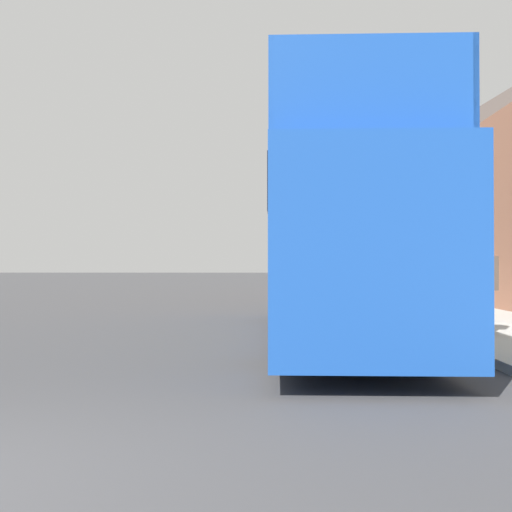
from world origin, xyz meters
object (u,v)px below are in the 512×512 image
object	(u,v)px
tour_bus	(332,243)
parked_car_ahead_of_bus	(328,287)
pedestrian_third	(485,280)
lamp_post_second	(418,172)

from	to	relation	value
tour_bus	parked_car_ahead_of_bus	xyz separation A→B (m)	(0.80, 8.67, -1.21)
parked_car_ahead_of_bus	pedestrian_third	xyz separation A→B (m)	(2.08, -9.07, 0.49)
lamp_post_second	pedestrian_third	bearing A→B (deg)	-80.10
pedestrian_third	lamp_post_second	distance (m)	3.95
lamp_post_second	parked_car_ahead_of_bus	bearing A→B (deg)	104.40
tour_bus	pedestrian_third	world-z (taller)	tour_bus
parked_car_ahead_of_bus	lamp_post_second	xyz separation A→B (m)	(1.56, -6.09, 3.04)
tour_bus	parked_car_ahead_of_bus	distance (m)	8.79
pedestrian_third	parked_car_ahead_of_bus	bearing A→B (deg)	102.94
pedestrian_third	lamp_post_second	xyz separation A→B (m)	(-0.52, 2.98, 2.55)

